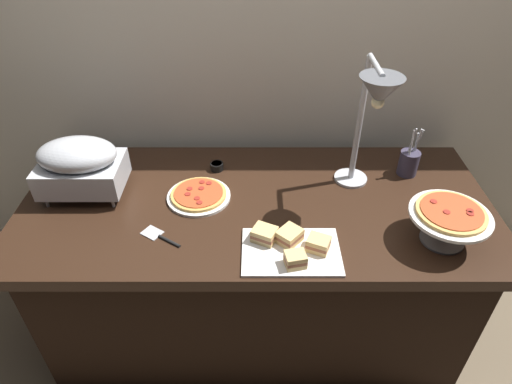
{
  "coord_description": "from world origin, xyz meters",
  "views": [
    {
      "loc": [
        0.0,
        -1.38,
        1.86
      ],
      "look_at": [
        0.0,
        0.0,
        0.81
      ],
      "focal_mm": 30.67,
      "sensor_mm": 36.0,
      "label": 1
    }
  ],
  "objects_px": {
    "chafing_dish": "(79,164)",
    "heat_lamp": "(374,103)",
    "sauce_cup_near": "(216,166)",
    "pizza_plate_front": "(198,195)",
    "sandwich_platter": "(290,246)",
    "pizza_plate_center": "(449,217)",
    "utensil_holder": "(408,162)",
    "serving_spatula": "(159,237)"
  },
  "relations": [
    {
      "from": "heat_lamp",
      "to": "sauce_cup_near",
      "type": "xyz_separation_m",
      "value": [
        -0.58,
        0.23,
        -0.42
      ]
    },
    {
      "from": "chafing_dish",
      "to": "sauce_cup_near",
      "type": "bearing_deg",
      "value": 17.93
    },
    {
      "from": "chafing_dish",
      "to": "heat_lamp",
      "type": "distance_m",
      "value": 1.15
    },
    {
      "from": "sauce_cup_near",
      "to": "serving_spatula",
      "type": "height_order",
      "value": "sauce_cup_near"
    },
    {
      "from": "sandwich_platter",
      "to": "sauce_cup_near",
      "type": "bearing_deg",
      "value": 120.22
    },
    {
      "from": "sandwich_platter",
      "to": "heat_lamp",
      "type": "bearing_deg",
      "value": 44.29
    },
    {
      "from": "pizza_plate_front",
      "to": "sauce_cup_near",
      "type": "bearing_deg",
      "value": 73.78
    },
    {
      "from": "heat_lamp",
      "to": "serving_spatula",
      "type": "relative_size",
      "value": 3.45
    },
    {
      "from": "sauce_cup_near",
      "to": "serving_spatula",
      "type": "bearing_deg",
      "value": -111.85
    },
    {
      "from": "pizza_plate_front",
      "to": "utensil_holder",
      "type": "relative_size",
      "value": 1.12
    },
    {
      "from": "heat_lamp",
      "to": "sandwich_platter",
      "type": "height_order",
      "value": "heat_lamp"
    },
    {
      "from": "heat_lamp",
      "to": "sandwich_platter",
      "type": "distance_m",
      "value": 0.57
    },
    {
      "from": "chafing_dish",
      "to": "serving_spatula",
      "type": "height_order",
      "value": "chafing_dish"
    },
    {
      "from": "pizza_plate_center",
      "to": "sandwich_platter",
      "type": "height_order",
      "value": "pizza_plate_center"
    },
    {
      "from": "sauce_cup_near",
      "to": "sandwich_platter",
      "type": "bearing_deg",
      "value": -59.78
    },
    {
      "from": "chafing_dish",
      "to": "heat_lamp",
      "type": "relative_size",
      "value": 0.59
    },
    {
      "from": "heat_lamp",
      "to": "chafing_dish",
      "type": "bearing_deg",
      "value": 176.98
    },
    {
      "from": "pizza_plate_front",
      "to": "pizza_plate_center",
      "type": "height_order",
      "value": "pizza_plate_center"
    },
    {
      "from": "pizza_plate_front",
      "to": "utensil_holder",
      "type": "xyz_separation_m",
      "value": [
        0.9,
        0.17,
        0.05
      ]
    },
    {
      "from": "sauce_cup_near",
      "to": "utensil_holder",
      "type": "distance_m",
      "value": 0.84
    },
    {
      "from": "chafing_dish",
      "to": "sandwich_platter",
      "type": "distance_m",
      "value": 0.9
    },
    {
      "from": "pizza_plate_front",
      "to": "heat_lamp",
      "type": "bearing_deg",
      "value": -2.15
    },
    {
      "from": "sandwich_platter",
      "to": "sauce_cup_near",
      "type": "xyz_separation_m",
      "value": [
        -0.3,
        0.51,
        -0.0
      ]
    },
    {
      "from": "pizza_plate_center",
      "to": "serving_spatula",
      "type": "height_order",
      "value": "pizza_plate_center"
    },
    {
      "from": "utensil_holder",
      "to": "pizza_plate_front",
      "type": "bearing_deg",
      "value": -169.04
    },
    {
      "from": "serving_spatula",
      "to": "chafing_dish",
      "type": "bearing_deg",
      "value": 142.15
    },
    {
      "from": "pizza_plate_front",
      "to": "pizza_plate_center",
      "type": "xyz_separation_m",
      "value": [
        0.91,
        -0.25,
        0.1
      ]
    },
    {
      "from": "heat_lamp",
      "to": "sauce_cup_near",
      "type": "distance_m",
      "value": 0.75
    },
    {
      "from": "pizza_plate_front",
      "to": "chafing_dish",
      "type": "bearing_deg",
      "value": 175.77
    },
    {
      "from": "chafing_dish",
      "to": "pizza_plate_center",
      "type": "bearing_deg",
      "value": -11.72
    },
    {
      "from": "chafing_dish",
      "to": "serving_spatula",
      "type": "relative_size",
      "value": 2.03
    },
    {
      "from": "heat_lamp",
      "to": "serving_spatula",
      "type": "distance_m",
      "value": 0.9
    },
    {
      "from": "sandwich_platter",
      "to": "pizza_plate_center",
      "type": "bearing_deg",
      "value": 5.5
    },
    {
      "from": "sandwich_platter",
      "to": "utensil_holder",
      "type": "xyz_separation_m",
      "value": [
        0.54,
        0.48,
        0.04
      ]
    },
    {
      "from": "pizza_plate_front",
      "to": "serving_spatula",
      "type": "height_order",
      "value": "pizza_plate_front"
    },
    {
      "from": "pizza_plate_front",
      "to": "serving_spatula",
      "type": "relative_size",
      "value": 1.61
    },
    {
      "from": "chafing_dish",
      "to": "pizza_plate_front",
      "type": "bearing_deg",
      "value": -4.23
    },
    {
      "from": "chafing_dish",
      "to": "pizza_plate_front",
      "type": "distance_m",
      "value": 0.48
    },
    {
      "from": "sandwich_platter",
      "to": "sauce_cup_near",
      "type": "relative_size",
      "value": 5.93
    },
    {
      "from": "chafing_dish",
      "to": "sandwich_platter",
      "type": "xyz_separation_m",
      "value": [
        0.82,
        -0.34,
        -0.12
      ]
    },
    {
      "from": "sandwich_platter",
      "to": "serving_spatula",
      "type": "xyz_separation_m",
      "value": [
        -0.47,
        0.07,
        -0.02
      ]
    },
    {
      "from": "utensil_holder",
      "to": "chafing_dish",
      "type": "bearing_deg",
      "value": -174.17
    }
  ]
}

